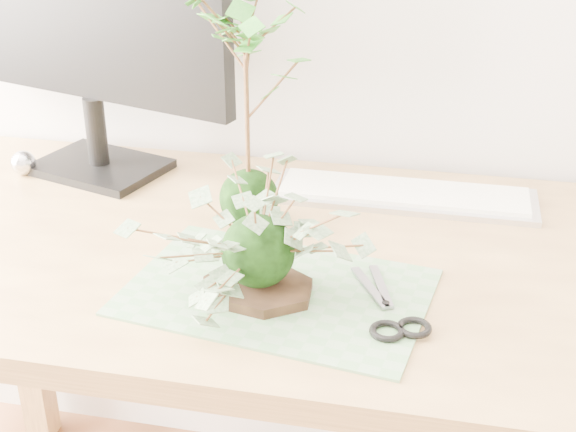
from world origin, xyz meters
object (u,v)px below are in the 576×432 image
object	(u,v)px
maple_kokedama	(246,56)
ivy_kokedama	(258,220)
keyboard	(403,195)
desk	(334,301)
monitor	(85,12)

from	to	relation	value
maple_kokedama	ivy_kokedama	bearing A→B (deg)	-72.06
ivy_kokedama	keyboard	size ratio (longest dim) A/B	0.80
ivy_kokedama	keyboard	distance (m)	0.41
desk	ivy_kokedama	size ratio (longest dim) A/B	4.37
maple_kokedama	monitor	distance (m)	0.37
maple_kokedama	keyboard	distance (m)	0.39
maple_kokedama	keyboard	bearing A→B (deg)	32.85
ivy_kokedama	maple_kokedama	xyz separation A→B (m)	(-0.07, 0.20, 0.16)
desk	ivy_kokedama	bearing A→B (deg)	-120.77
monitor	ivy_kokedama	bearing A→B (deg)	-26.58
desk	maple_kokedama	distance (m)	0.40
ivy_kokedama	monitor	distance (m)	0.57
keyboard	maple_kokedama	bearing A→B (deg)	-147.14
desk	maple_kokedama	bearing A→B (deg)	157.58
desk	monitor	bearing A→B (deg)	154.30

